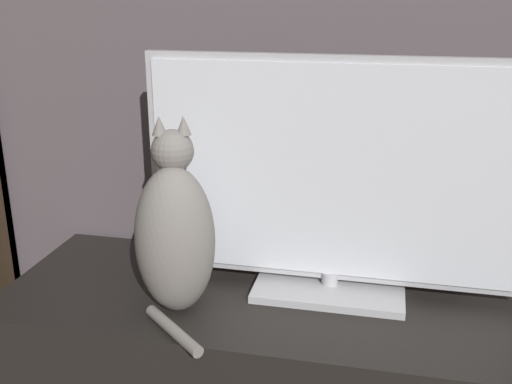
# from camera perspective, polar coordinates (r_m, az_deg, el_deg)

# --- Properties ---
(tv_stand) EXTENTS (1.48, 0.54, 0.48)m
(tv_stand) POSITION_cam_1_polar(r_m,az_deg,el_deg) (1.71, 2.61, -17.02)
(tv_stand) COLOR black
(tv_stand) RESTS_ON ground_plane
(tv) EXTENTS (0.97, 0.23, 0.61)m
(tv) POSITION_cam_1_polar(r_m,az_deg,el_deg) (1.51, 7.45, 0.79)
(tv) COLOR #B7B7BC
(tv) RESTS_ON tv_stand
(cat) EXTENTS (0.24, 0.31, 0.48)m
(cat) POSITION_cam_1_polar(r_m,az_deg,el_deg) (1.46, -7.71, -3.99)
(cat) COLOR gray
(cat) RESTS_ON tv_stand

